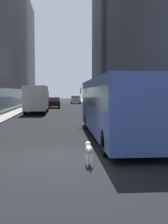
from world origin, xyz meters
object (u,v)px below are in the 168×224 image
Objects in this scene: transit_bus at (115,104)px; car_white_van at (76,100)px; dalmatian_dog at (89,149)px; box_truck at (37,98)px; car_black_suv at (54,102)px; car_silver_sedan at (45,101)px.

transit_bus is 2.83× the size of car_white_van.
car_white_van is 4.23× the size of dalmatian_dog.
dalmatian_dog is at bearing -80.66° from box_truck.
box_truck is (-5.60, -25.53, 0.84)m from car_white_van.
transit_bus reaches higher than car_white_van.
car_black_suv is 10.38m from box_truck.
car_white_van and car_black_suv have the same top height.
car_silver_sedan is at bearing -117.73° from car_white_van.
transit_bus is at bearing -71.94° from box_truck.
transit_bus is 2.76× the size of car_black_suv.
car_white_van is at bearing 75.36° from car_black_suv.
transit_bus is 27.70m from car_black_suv.
dalmatian_dog is at bearing -109.54° from transit_bus.
transit_bus reaches higher than dalmatian_dog.
box_truck is at bearing 99.34° from dalmatian_dog.
car_black_suv is 0.56× the size of box_truck.
car_white_van is at bearing 62.27° from car_silver_sedan.
transit_bus is 11.98× the size of dalmatian_dog.
car_white_van is (0.00, 42.70, -0.95)m from transit_bus.
transit_bus is at bearing 70.46° from dalmatian_dog.
car_black_suv and car_silver_sedan have the same top height.
car_white_van is 15.82m from car_black_suv.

